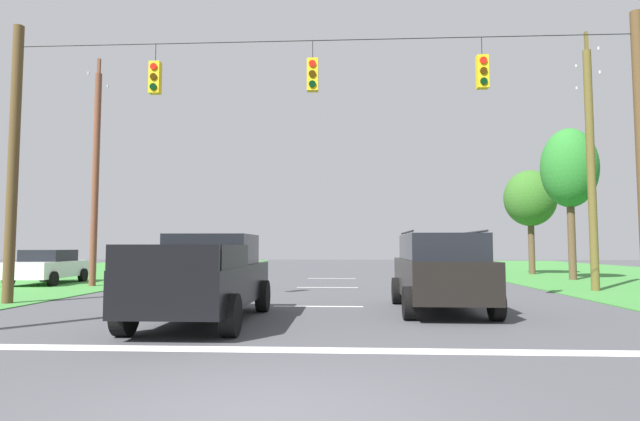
% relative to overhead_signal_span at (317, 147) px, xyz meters
% --- Properties ---
extents(ground_plane, '(120.00, 120.00, 0.00)m').
position_rel_overhead_signal_span_xyz_m(ground_plane, '(0.04, -9.34, -4.50)').
color(ground_plane, '#47474C').
extents(stop_bar_stripe, '(15.66, 0.45, 0.01)m').
position_rel_overhead_signal_span_xyz_m(stop_bar_stripe, '(0.04, -6.08, -4.50)').
color(stop_bar_stripe, white).
rests_on(stop_bar_stripe, ground).
extents(lane_dash_0, '(2.50, 0.15, 0.01)m').
position_rel_overhead_signal_span_xyz_m(lane_dash_0, '(0.04, -0.08, -4.50)').
color(lane_dash_0, white).
rests_on(lane_dash_0, ground).
extents(lane_dash_1, '(2.50, 0.15, 0.01)m').
position_rel_overhead_signal_span_xyz_m(lane_dash_1, '(0.04, 6.51, -4.50)').
color(lane_dash_1, white).
rests_on(lane_dash_1, ground).
extents(lane_dash_2, '(2.50, 0.15, 0.01)m').
position_rel_overhead_signal_span_xyz_m(lane_dash_2, '(0.04, 12.36, -4.50)').
color(lane_dash_2, white).
rests_on(lane_dash_2, ground).
extents(overhead_signal_span, '(18.29, 0.31, 8.29)m').
position_rel_overhead_signal_span_xyz_m(overhead_signal_span, '(0.00, 0.00, 0.00)').
color(overhead_signal_span, brown).
rests_on(overhead_signal_span, ground).
extents(pickup_truck, '(2.29, 5.41, 1.95)m').
position_rel_overhead_signal_span_xyz_m(pickup_truck, '(-2.31, -3.06, -3.53)').
color(pickup_truck, black).
rests_on(pickup_truck, ground).
extents(suv_black, '(2.26, 4.83, 2.05)m').
position_rel_overhead_signal_span_xyz_m(suv_black, '(3.24, -1.02, -3.44)').
color(suv_black, black).
rests_on(suv_black, ground).
extents(distant_car_crossing_white, '(2.28, 4.42, 1.52)m').
position_rel_overhead_signal_span_xyz_m(distant_car_crossing_white, '(-12.35, 7.59, -3.71)').
color(distant_car_crossing_white, silver).
rests_on(distant_car_crossing_white, ground).
extents(utility_pole_mid_right, '(0.30, 1.95, 9.91)m').
position_rel_overhead_signal_span_xyz_m(utility_pole_mid_right, '(10.06, 5.17, 0.38)').
color(utility_pole_mid_right, brown).
rests_on(utility_pole_mid_right, ground).
extents(utility_pole_near_left, '(0.28, 1.77, 9.73)m').
position_rel_overhead_signal_span_xyz_m(utility_pole_near_left, '(-9.77, 6.46, 0.22)').
color(utility_pole_near_left, brown).
rests_on(utility_pole_near_left, ground).
extents(tree_roadside_right, '(2.72, 2.72, 7.60)m').
position_rel_overhead_signal_span_xyz_m(tree_roadside_right, '(12.01, 11.56, 1.05)').
color(tree_roadside_right, brown).
rests_on(tree_roadside_right, ground).
extents(tree_roadside_far_right, '(3.05, 3.05, 6.26)m').
position_rel_overhead_signal_span_xyz_m(tree_roadside_far_right, '(11.86, 16.70, 0.03)').
color(tree_roadside_far_right, brown).
rests_on(tree_roadside_far_right, ground).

